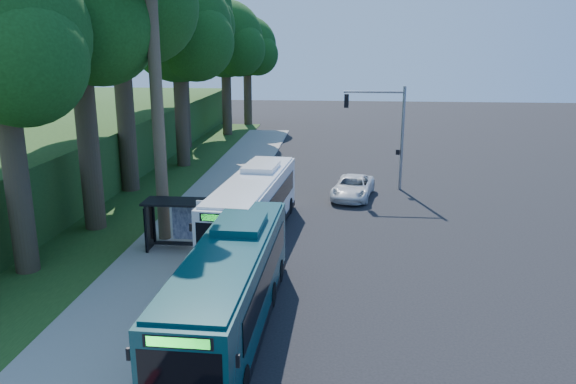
# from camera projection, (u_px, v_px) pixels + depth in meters

# --- Properties ---
(ground) EXTENTS (140.00, 140.00, 0.00)m
(ground) POSITION_uv_depth(u_px,v_px,m) (326.00, 235.00, 29.41)
(ground) COLOR black
(ground) RESTS_ON ground
(sidewalk) EXTENTS (4.50, 70.00, 0.12)m
(sidewalk) POSITION_uv_depth(u_px,v_px,m) (190.00, 230.00, 30.02)
(sidewalk) COLOR gray
(sidewalk) RESTS_ON ground
(red_curb) EXTENTS (0.25, 30.00, 0.13)m
(red_curb) POSITION_uv_depth(u_px,v_px,m) (216.00, 259.00, 25.97)
(red_curb) COLOR maroon
(red_curb) RESTS_ON ground
(grass_verge) EXTENTS (8.00, 70.00, 0.06)m
(grass_verge) POSITION_uv_depth(u_px,v_px,m) (122.00, 202.00, 35.33)
(grass_verge) COLOR #234719
(grass_verge) RESTS_ON ground
(bus_shelter) EXTENTS (3.20, 1.51, 2.55)m
(bus_shelter) POSITION_uv_depth(u_px,v_px,m) (174.00, 215.00, 26.81)
(bus_shelter) COLOR black
(bus_shelter) RESTS_ON ground
(stop_sign_pole) EXTENTS (0.35, 0.06, 3.17)m
(stop_sign_pole) POSITION_uv_depth(u_px,v_px,m) (201.00, 224.00, 24.52)
(stop_sign_pole) COLOR gray
(stop_sign_pole) RESTS_ON ground
(traffic_signal_pole) EXTENTS (4.10, 0.30, 7.00)m
(traffic_signal_pole) POSITION_uv_depth(u_px,v_px,m) (387.00, 125.00, 37.56)
(traffic_signal_pole) COLOR gray
(traffic_signal_pole) RESTS_ON ground
(hillside_backdrop) EXTENTS (24.00, 60.00, 8.80)m
(hillside_backdrop) POSITION_uv_depth(u_px,v_px,m) (7.00, 136.00, 45.57)
(hillside_backdrop) COLOR #234719
(hillside_backdrop) RESTS_ON ground
(tree_0) EXTENTS (8.40, 8.00, 15.70)m
(tree_0) POSITION_uv_depth(u_px,v_px,m) (78.00, 12.00, 27.56)
(tree_0) COLOR #382B1E
(tree_0) RESTS_ON ground
(tree_2) EXTENTS (8.82, 8.40, 15.12)m
(tree_2) POSITION_uv_depth(u_px,v_px,m) (179.00, 33.00, 43.10)
(tree_2) COLOR #382B1E
(tree_2) RESTS_ON ground
(tree_3) EXTENTS (10.08, 9.60, 17.28)m
(tree_3) POSITION_uv_depth(u_px,v_px,m) (181.00, 17.00, 50.58)
(tree_3) COLOR #382B1E
(tree_3) RESTS_ON ground
(tree_4) EXTENTS (8.40, 8.00, 14.14)m
(tree_4) POSITION_uv_depth(u_px,v_px,m) (226.00, 43.00, 58.65)
(tree_4) COLOR #382B1E
(tree_4) RESTS_ON ground
(tree_5) EXTENTS (7.35, 7.00, 12.86)m
(tree_5) POSITION_uv_depth(u_px,v_px,m) (248.00, 49.00, 66.46)
(tree_5) COLOR #382B1E
(tree_5) RESTS_ON ground
(tree_6) EXTENTS (7.56, 7.20, 13.74)m
(tree_6) POSITION_uv_depth(u_px,v_px,m) (1.00, 44.00, 22.22)
(tree_6) COLOR #382B1E
(tree_6) RESTS_ON ground
(white_bus) EXTENTS (3.43, 11.73, 3.45)m
(white_bus) POSITION_uv_depth(u_px,v_px,m) (254.00, 205.00, 28.81)
(white_bus) COLOR white
(white_bus) RESTS_ON ground
(teal_bus) EXTENTS (2.75, 11.60, 3.44)m
(teal_bus) POSITION_uv_depth(u_px,v_px,m) (231.00, 285.00, 19.36)
(teal_bus) COLOR #0A363B
(teal_bus) RESTS_ON ground
(pickup) EXTENTS (3.18, 5.37, 1.40)m
(pickup) POSITION_uv_depth(u_px,v_px,m) (353.00, 187.00, 36.35)
(pickup) COLOR silver
(pickup) RESTS_ON ground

